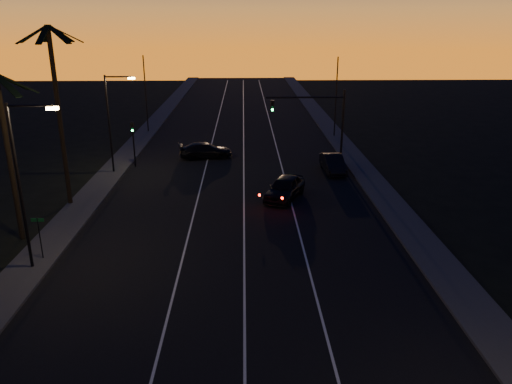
{
  "coord_description": "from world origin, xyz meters",
  "views": [
    {
      "loc": [
        0.54,
        -4.54,
        12.77
      ],
      "look_at": [
        1.27,
        24.96,
        2.6
      ],
      "focal_mm": 35.0,
      "sensor_mm": 36.0,
      "label": 1
    }
  ],
  "objects_px": {
    "cross_car": "(206,150)",
    "signal_mast": "(317,114)",
    "lead_car": "(285,188)",
    "right_car": "(333,163)"
  },
  "relations": [
    {
      "from": "signal_mast",
      "to": "cross_car",
      "type": "bearing_deg",
      "value": 164.29
    },
    {
      "from": "right_car",
      "to": "cross_car",
      "type": "height_order",
      "value": "right_car"
    },
    {
      "from": "signal_mast",
      "to": "lead_car",
      "type": "bearing_deg",
      "value": -111.41
    },
    {
      "from": "right_car",
      "to": "cross_car",
      "type": "relative_size",
      "value": 0.89
    },
    {
      "from": "cross_car",
      "to": "signal_mast",
      "type": "bearing_deg",
      "value": -15.71
    },
    {
      "from": "lead_car",
      "to": "cross_car",
      "type": "relative_size",
      "value": 1.08
    },
    {
      "from": "right_car",
      "to": "lead_car",
      "type": "bearing_deg",
      "value": -124.99
    },
    {
      "from": "signal_mast",
      "to": "lead_car",
      "type": "relative_size",
      "value": 1.21
    },
    {
      "from": "right_car",
      "to": "cross_car",
      "type": "distance_m",
      "value": 12.68
    },
    {
      "from": "lead_car",
      "to": "cross_car",
      "type": "bearing_deg",
      "value": 119.59
    }
  ]
}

